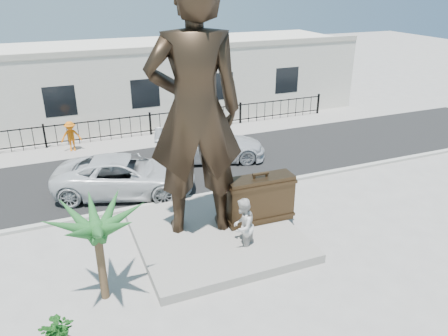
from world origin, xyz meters
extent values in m
plane|color=#9E9991|center=(0.00, 0.00, 0.00)|extent=(100.00, 100.00, 0.00)
cube|color=black|center=(0.00, 8.00, 0.01)|extent=(40.00, 7.00, 0.01)
cube|color=#A5A399|center=(0.00, 4.50, 0.06)|extent=(40.00, 0.25, 0.12)
cube|color=#9E9991|center=(0.00, 12.00, 0.01)|extent=(40.00, 2.50, 0.02)
cube|color=gray|center=(-0.50, 1.50, 0.15)|extent=(5.20, 5.20, 0.30)
cube|color=black|center=(0.00, 12.80, 0.60)|extent=(22.00, 0.10, 1.20)
cube|color=silver|center=(0.00, 17.00, 2.20)|extent=(28.00, 7.00, 4.40)
imported|color=black|center=(-0.97, 1.98, 4.34)|extent=(3.28, 2.49, 8.09)
cube|color=#342516|center=(1.15, 1.59, 1.12)|extent=(2.35, 0.80, 1.64)
imported|color=silver|center=(-0.02, 0.42, 0.94)|extent=(1.15, 1.15, 1.89)
imported|color=silver|center=(-2.63, 6.05, 0.79)|extent=(6.12, 4.25, 1.55)
imported|color=silver|center=(1.79, 8.08, 0.77)|extent=(5.59, 3.45, 1.51)
imported|color=orange|center=(-4.27, 11.85, 0.79)|extent=(1.01, 0.61, 1.54)
imported|color=#21611F|center=(-5.62, -1.86, 0.83)|extent=(0.85, 0.76, 0.85)
camera|label=1|loc=(-5.04, -10.25, 8.06)|focal=35.00mm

